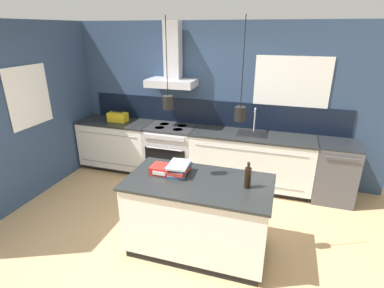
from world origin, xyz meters
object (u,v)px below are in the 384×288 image
bottle_on_island (248,177)px  oven_range (171,151)px  dishwasher (334,171)px  book_stack (178,169)px  yellow_toolbox (118,117)px  red_supply_box (162,169)px

bottle_on_island → oven_range: bearing=131.9°
dishwasher → bottle_on_island: size_ratio=3.11×
oven_range → bottle_on_island: 2.36m
oven_range → book_stack: bearing=-65.9°
bottle_on_island → yellow_toolbox: bottle_on_island is taller
oven_range → book_stack: (0.73, -1.63, 0.52)m
dishwasher → red_supply_box: bearing=-141.6°
book_stack → yellow_toolbox: yellow_toolbox is taller
book_stack → red_supply_box: size_ratio=1.30×
red_supply_box → yellow_toolbox: (-1.56, 1.66, 0.04)m
bottle_on_island → red_supply_box: bottle_on_island is taller
bottle_on_island → book_stack: size_ratio=0.88×
dishwasher → book_stack: 2.57m
oven_range → red_supply_box: 1.82m
book_stack → red_supply_box: bearing=-170.4°
dishwasher → book_stack: book_stack is taller
book_stack → oven_range: bearing=114.1°
oven_range → bottle_on_island: bottle_on_island is taller
book_stack → yellow_toolbox: size_ratio=0.98×
red_supply_box → book_stack: bearing=9.6°
oven_range → dishwasher: 2.64m
bottle_on_island → red_supply_box: size_ratio=1.15×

